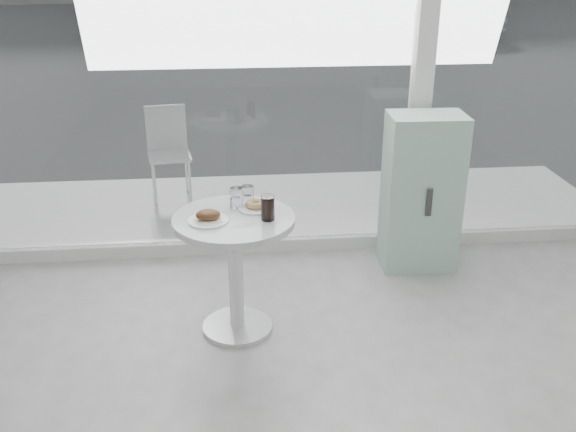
{
  "coord_description": "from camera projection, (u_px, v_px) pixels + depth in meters",
  "views": [
    {
      "loc": [
        -0.51,
        -1.54,
        2.27
      ],
      "look_at": [
        -0.2,
        1.7,
        0.85
      ],
      "focal_mm": 40.0,
      "sensor_mm": 36.0,
      "label": 1
    }
  ],
  "objects": [
    {
      "name": "patio_chair",
      "position": [
        168.0,
        147.0,
        5.79
      ],
      "size": [
        0.42,
        0.42,
        0.84
      ],
      "rotation": [
        0.0,
        0.0,
        0.15
      ],
      "color": "silver",
      "rests_on": "patio_deck"
    },
    {
      "name": "main_table",
      "position": [
        235.0,
        250.0,
        3.83
      ],
      "size": [
        0.72,
        0.72,
        0.77
      ],
      "color": "silver",
      "rests_on": "ground"
    },
    {
      "name": "cola_glass",
      "position": [
        268.0,
        208.0,
        3.68
      ],
      "size": [
        0.08,
        0.08,
        0.15
      ],
      "color": "white",
      "rests_on": "main_table"
    },
    {
      "name": "water_tumbler_b",
      "position": [
        248.0,
        197.0,
        3.88
      ],
      "size": [
        0.08,
        0.08,
        0.13
      ],
      "color": "white",
      "rests_on": "main_table"
    },
    {
      "name": "plate_donut",
      "position": [
        256.0,
        206.0,
        3.84
      ],
      "size": [
        0.21,
        0.21,
        0.05
      ],
      "color": "white",
      "rests_on": "main_table"
    },
    {
      "name": "mint_cabinet",
      "position": [
        421.0,
        193.0,
        4.63
      ],
      "size": [
        0.54,
        0.38,
        1.15
      ],
      "rotation": [
        0.0,
        0.0,
        -0.03
      ],
      "color": "#99C3AE",
      "rests_on": "ground"
    },
    {
      "name": "room_shell",
      "position": [
        532.0,
        171.0,
        1.08
      ],
      "size": [
        6.0,
        6.0,
        6.0
      ],
      "color": "silver",
      "rests_on": "ground"
    },
    {
      "name": "storefront",
      "position": [
        310.0,
        25.0,
        4.42
      ],
      "size": [
        5.0,
        0.14,
        3.0
      ],
      "color": "white",
      "rests_on": "ground"
    },
    {
      "name": "patio_deck",
      "position": [
        288.0,
        207.0,
        5.82
      ],
      "size": [
        5.6,
        1.6,
        0.05
      ],
      "primitive_type": "cube",
      "color": "white",
      "rests_on": "ground"
    },
    {
      "name": "car_white",
      "position": [
        233.0,
        5.0,
        15.88
      ],
      "size": [
        4.32,
        1.94,
        1.44
      ],
      "primitive_type": "imported",
      "rotation": [
        0.0,
        0.0,
        1.51
      ],
      "color": "silver",
      "rests_on": "street"
    },
    {
      "name": "water_tumbler_a",
      "position": [
        236.0,
        199.0,
        3.85
      ],
      "size": [
        0.08,
        0.08,
        0.13
      ],
      "color": "white",
      "rests_on": "main_table"
    },
    {
      "name": "plate_fritter",
      "position": [
        209.0,
        217.0,
        3.68
      ],
      "size": [
        0.24,
        0.24,
        0.07
      ],
      "color": "white",
      "rests_on": "main_table"
    },
    {
      "name": "street",
      "position": [
        244.0,
        31.0,
        16.96
      ],
      "size": [
        40.0,
        24.0,
        0.0
      ],
      "primitive_type": "cube",
      "color": "#3D3D3D",
      "rests_on": "ground"
    },
    {
      "name": "car_silver",
      "position": [
        399.0,
        6.0,
        15.09
      ],
      "size": [
        4.79,
        1.89,
        1.55
      ],
      "primitive_type": "imported",
      "rotation": [
        0.0,
        0.0,
        1.63
      ],
      "color": "#A6A8AD",
      "rests_on": "street"
    }
  ]
}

